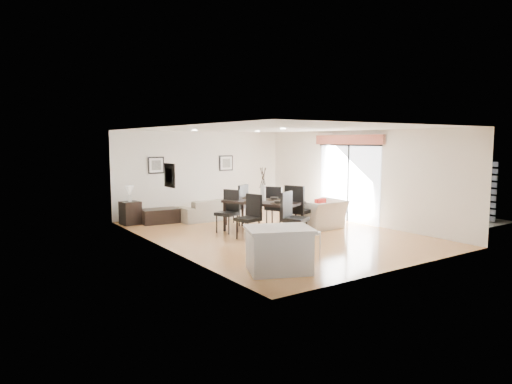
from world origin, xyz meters
TOP-DOWN VIEW (x-y plane):
  - ground at (0.00, 0.00)m, footprint 8.00×8.00m
  - wall_back at (0.00, 4.00)m, footprint 6.00×0.04m
  - wall_front at (0.00, -4.00)m, footprint 6.00×0.04m
  - wall_left at (-3.00, 0.00)m, footprint 0.04×8.00m
  - wall_right at (3.00, 0.00)m, footprint 0.04×8.00m
  - ceiling at (0.00, 0.00)m, footprint 6.00×8.00m
  - sofa at (-0.26, 2.80)m, footprint 2.22×0.92m
  - armchair at (1.47, -0.15)m, footprint 1.25×1.11m
  - courtyard_plant_a at (5.43, -0.69)m, footprint 0.55×0.48m
  - courtyard_plant_b at (5.41, 0.93)m, footprint 0.43×0.43m
  - dining_table at (-0.14, 0.30)m, footprint 1.72×2.23m
  - dining_chair_wnear at (-0.85, -0.18)m, footprint 0.59×0.59m
  - dining_chair_wfar at (-0.86, 0.84)m, footprint 0.66×0.66m
  - dining_chair_enear at (0.56, -0.24)m, footprint 0.73×0.73m
  - dining_chair_efar at (0.57, 0.75)m, footprint 0.70×0.70m
  - dining_chair_head at (-0.19, -0.94)m, footprint 0.71×0.71m
  - dining_chair_foot at (-0.09, 1.55)m, footprint 0.71×0.71m
  - vase at (-0.14, 0.30)m, footprint 1.13×1.74m
  - coffee_table at (-1.86, 3.11)m, footprint 1.11×0.73m
  - side_table at (-2.65, 3.38)m, footprint 0.55×0.55m
  - table_lamp at (-2.65, 3.38)m, footprint 0.24×0.24m
  - cushion at (1.36, -0.26)m, footprint 0.41×0.21m
  - kitchen_island at (-2.01, -2.87)m, footprint 1.44×1.29m
  - bar_stool at (-1.20, -2.87)m, footprint 0.30×0.30m
  - framed_print_back_left at (-1.60, 3.97)m, footprint 0.52×0.04m
  - framed_print_back_right at (0.90, 3.97)m, footprint 0.52×0.04m
  - framed_print_left_wall at (-2.97, -0.20)m, footprint 0.04×0.52m
  - sliding_door at (2.96, 0.30)m, footprint 0.12×2.70m
  - courtyard at (6.16, 0.87)m, footprint 6.00×6.00m

SIDE VIEW (x-z plane):
  - ground at x=0.00m, z-range 0.00..0.00m
  - coffee_table at x=-1.86m, z-range 0.00..0.42m
  - courtyard_plant_a at x=5.43m, z-range 0.00..0.60m
  - sofa at x=-0.26m, z-range 0.00..0.64m
  - side_table at x=-2.65m, z-range 0.00..0.66m
  - courtyard_plant_b at x=5.41m, z-range 0.00..0.74m
  - armchair at x=1.47m, z-range 0.00..0.79m
  - kitchen_island at x=-2.01m, z-range 0.01..0.83m
  - bar_stool at x=-1.20m, z-range 0.23..0.89m
  - dining_chair_wnear at x=-0.85m, z-range 0.06..1.16m
  - dining_chair_wfar at x=-0.86m, z-range 0.07..1.18m
  - dining_chair_efar at x=0.57m, z-range 0.07..1.21m
  - cushion at x=1.36m, z-range 0.45..0.84m
  - dining_chair_foot at x=-0.09m, z-range 0.07..1.23m
  - dining_chair_head at x=-0.19m, z-range 0.07..1.25m
  - dining_chair_enear at x=0.56m, z-range 0.07..1.32m
  - dining_table at x=-0.14m, z-range 0.33..1.17m
  - courtyard at x=6.16m, z-range -0.08..1.92m
  - table_lamp at x=-2.65m, z-range 0.73..1.18m
  - vase at x=-0.14m, z-range 0.75..1.63m
  - wall_back at x=0.00m, z-range 0.00..2.70m
  - wall_front at x=0.00m, z-range 0.00..2.70m
  - wall_left at x=-3.00m, z-range 0.00..2.70m
  - wall_right at x=3.00m, z-range 0.00..2.70m
  - framed_print_back_left at x=-1.60m, z-range 1.39..1.91m
  - framed_print_back_right at x=0.90m, z-range 1.39..1.91m
  - framed_print_left_wall at x=-2.97m, z-range 1.39..1.91m
  - sliding_door at x=2.96m, z-range 0.38..2.95m
  - ceiling at x=0.00m, z-range 2.69..2.71m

